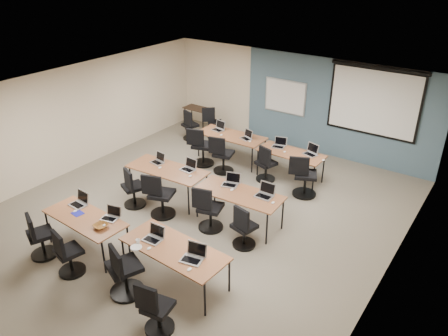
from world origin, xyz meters
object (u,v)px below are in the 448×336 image
Objects in this scene: training_table_mid_left at (167,170)px; laptop_7 at (265,193)px; laptop_6 at (231,182)px; task_chair_9 at (222,157)px; task_chair_8 at (201,150)px; utility_table at (197,111)px; laptop_1 at (111,216)px; laptop_3 at (194,256)px; task_chair_3 at (155,311)px; task_chair_4 at (133,191)px; spare_chair_a at (213,125)px; training_table_front_right at (174,250)px; laptop_11 at (311,152)px; task_chair_10 at (266,166)px; task_chair_11 at (304,179)px; laptop_4 at (158,160)px; laptop_8 at (219,128)px; projector_screen at (374,97)px; task_chair_6 at (208,212)px; laptop_0 at (80,202)px; task_chair_0 at (39,239)px; task_chair_5 at (160,199)px; laptop_2 at (154,236)px; laptop_9 at (247,137)px; training_table_mid_right at (239,195)px; whiteboard at (285,97)px; training_table_back_right at (291,154)px; task_chair_7 at (243,230)px; laptop_10 at (279,145)px; training_table_front_left at (85,219)px; spare_chair_b at (190,127)px; task_chair_1 at (67,256)px; training_table_back_left at (231,137)px; laptop_5 at (189,167)px.

training_table_mid_left is 5.38× the size of laptop_7.
task_chair_9 is at bearing 114.08° from laptop_6.
utility_table is (-1.63, 1.91, 0.20)m from task_chair_8.
laptop_1 is (0.51, -2.14, 0.10)m from training_table_mid_left.
laptop_3 reaches higher than task_chair_3.
task_chair_4 is 1.01× the size of spare_chair_a.
task_chair_8 is at bearing -49.11° from utility_table.
laptop_11 is (0.29, 4.77, 0.10)m from training_table_front_right.
task_chair_11 is at bearing 11.08° from task_chair_10.
laptop_8 is (-0.03, 2.49, 0.00)m from laptop_4.
task_chair_6 is (-1.64, -4.83, -1.47)m from projector_screen.
laptop_0 is at bearing 167.20° from laptop_1.
task_chair_5 is (0.86, 2.35, 0.02)m from task_chair_0.
laptop_0 is 2.89m from laptop_3.
laptop_2 is 0.32× the size of task_chair_6.
training_table_mid_right is at bearing -42.06° from laptop_9.
whiteboard reaches higher than task_chair_9.
laptop_2 is 5.20m from laptop_8.
task_chair_11 is (0.04, 4.05, -0.36)m from laptop_3.
task_chair_9 is (0.72, -0.88, -0.37)m from laptop_8.
task_chair_0 reaches higher than laptop_8.
training_table_back_right is 1.71× the size of task_chair_10.
task_chair_9 reaches higher than laptop_8.
task_chair_5 is 1.08× the size of task_chair_7.
task_chair_6 reaches higher than task_chair_0.
laptop_10 is (-0.12, 2.35, -0.00)m from laptop_6.
training_table_front_left is at bearing -120.14° from laptop_10.
whiteboard is at bearing -17.86° from spare_chair_a.
task_chair_8 is (-2.90, 2.44, 0.05)m from task_chair_7.
laptop_4 is 2.65m from task_chair_10.
task_chair_6 is (1.92, 0.25, 0.01)m from task_chair_4.
task_chair_9 is at bearing -12.49° from spare_chair_b.
task_chair_5 is 2.47m from task_chair_9.
task_chair_11 is (1.09, -0.13, 0.03)m from task_chair_10.
task_chair_0 is at bearing -167.80° from task_chair_1.
task_chair_0 is 2.29m from task_chair_4.
projector_screen reaches higher than laptop_10.
task_chair_1 is at bearing -146.85° from laptop_2.
training_table_back_left is (0.07, 2.51, -0.00)m from training_table_mid_left.
spare_chair_a reaches higher than training_table_mid_right.
training_table_back_left is 5.70× the size of laptop_6.
training_table_mid_left is 2.51m from training_table_back_left.
training_table_front_left and training_table_back_right have the same top height.
utility_table is at bearing -167.66° from whiteboard.
task_chair_6 is at bearing -137.24° from task_chair_11.
task_chair_0 is at bearing -159.70° from laptop_2.
laptop_0 is 3.69m from laptop_7.
projector_screen is at bearing 56.33° from training_table_back_right.
task_chair_1 reaches higher than training_table_back_left.
laptop_6 is (1.19, -0.04, 0.00)m from laptop_5.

